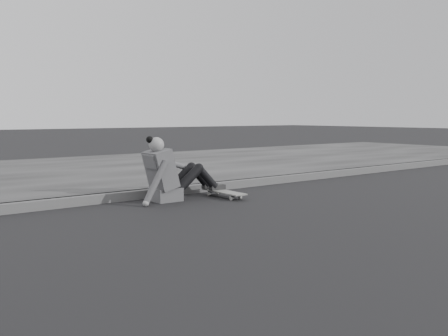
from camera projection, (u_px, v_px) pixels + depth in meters
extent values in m
plane|color=black|center=(325.00, 222.00, 5.37)|extent=(80.00, 80.00, 0.00)
cube|color=#4E4E4E|center=(192.00, 189.00, 7.40)|extent=(24.00, 0.16, 0.12)
cube|color=#333333|center=(106.00, 171.00, 9.79)|extent=(24.00, 6.00, 0.12)
cylinder|color=gray|center=(231.00, 198.00, 6.73)|extent=(0.03, 0.05, 0.05)
cylinder|color=gray|center=(240.00, 197.00, 6.82)|extent=(0.03, 0.05, 0.05)
cylinder|color=gray|center=(209.00, 194.00, 7.15)|extent=(0.03, 0.05, 0.05)
cylinder|color=gray|center=(217.00, 193.00, 7.24)|extent=(0.03, 0.05, 0.05)
cube|color=#323234|center=(236.00, 196.00, 6.78)|extent=(0.16, 0.04, 0.03)
cube|color=#323234|center=(213.00, 191.00, 7.19)|extent=(0.16, 0.04, 0.03)
cube|color=slate|center=(224.00, 192.00, 6.98)|extent=(0.20, 0.78, 0.02)
cube|color=#4B4B4E|center=(166.00, 194.00, 6.69)|extent=(0.36, 0.34, 0.18)
cube|color=#4B4B4E|center=(161.00, 169.00, 6.61)|extent=(0.37, 0.40, 0.57)
cube|color=#4B4B4E|center=(152.00, 161.00, 6.52)|extent=(0.14, 0.30, 0.20)
cylinder|color=gray|center=(157.00, 152.00, 6.56)|extent=(0.09, 0.09, 0.08)
sphere|color=gray|center=(156.00, 145.00, 6.54)|extent=(0.20, 0.20, 0.20)
sphere|color=black|center=(150.00, 140.00, 6.50)|extent=(0.09, 0.09, 0.09)
cylinder|color=black|center=(189.00, 179.00, 6.79)|extent=(0.43, 0.13, 0.39)
cylinder|color=black|center=(182.00, 177.00, 6.93)|extent=(0.43, 0.13, 0.39)
cylinder|color=black|center=(207.00, 177.00, 6.97)|extent=(0.35, 0.11, 0.36)
cylinder|color=black|center=(199.00, 176.00, 7.12)|extent=(0.35, 0.11, 0.36)
sphere|color=black|center=(199.00, 168.00, 6.88)|extent=(0.13, 0.13, 0.13)
sphere|color=black|center=(191.00, 167.00, 7.02)|extent=(0.13, 0.13, 0.13)
cube|color=#242424|center=(217.00, 187.00, 7.10)|extent=(0.24, 0.08, 0.07)
cube|color=#242424|center=(210.00, 186.00, 7.24)|extent=(0.24, 0.08, 0.07)
cylinder|color=#4B4B4E|center=(156.00, 183.00, 6.34)|extent=(0.38, 0.08, 0.58)
sphere|color=gray|center=(146.00, 203.00, 6.27)|extent=(0.08, 0.08, 0.08)
cylinder|color=#4B4B4E|center=(170.00, 163.00, 6.88)|extent=(0.48, 0.08, 0.21)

